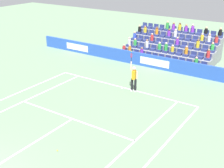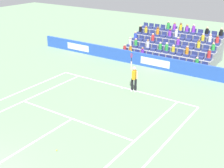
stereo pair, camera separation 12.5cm
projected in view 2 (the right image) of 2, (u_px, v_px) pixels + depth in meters
line_baseline at (123, 88)px, 21.50m from camera, size 10.97×0.10×0.01m
line_service at (72, 119)px, 17.31m from camera, size 8.23×0.10×0.01m
line_centre_service at (29, 145)px, 14.87m from camera, size 0.10×6.40×0.01m
line_singles_sideline_left at (18, 104)px, 19.11m from camera, size 0.10×11.89×0.01m
line_singles_sideline_right at (130, 145)px, 14.82m from camera, size 0.10×11.89×0.01m
line_doubles_sideline_left at (4, 98)px, 19.82m from camera, size 0.10×11.89×0.01m
line_doubles_sideline_right at (155, 155)px, 14.11m from camera, size 0.10×11.89×0.01m
line_centre_mark at (123, 88)px, 21.43m from camera, size 0.10×0.20×0.01m
sponsor_barrier at (155, 62)px, 25.09m from camera, size 24.89×0.22×1.09m
tennis_player at (134, 78)px, 20.58m from camera, size 0.53×0.40×2.85m
stadium_stand at (173, 49)px, 27.70m from camera, size 8.06×4.75×3.05m
loose_tennis_ball at (57, 150)px, 14.40m from camera, size 0.07×0.07×0.07m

